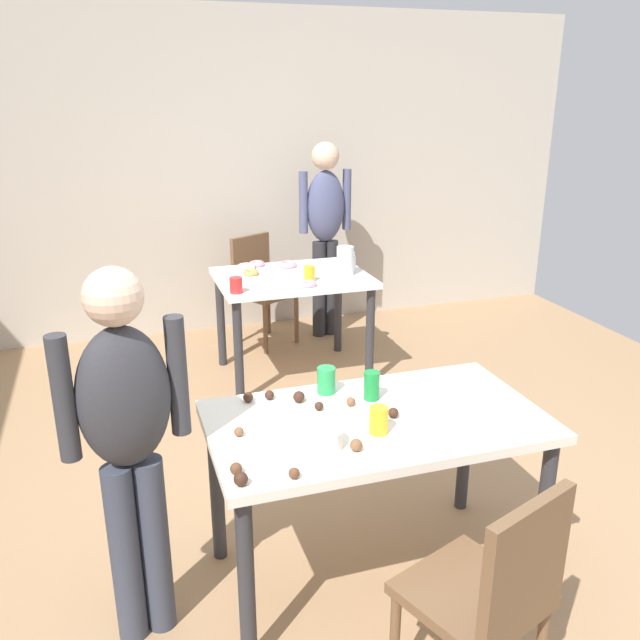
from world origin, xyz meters
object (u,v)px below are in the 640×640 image
object	(u,v)px
dining_table_near	(376,439)
mixing_bowl	(319,437)
dining_table_far	(292,290)
pitcher_far	(345,261)
person_girl_near	(127,431)
chair_far_table	(260,283)
person_adult_far	(325,222)
soda_can	(371,385)
chair_near_table	(493,591)

from	to	relation	value
dining_table_near	mixing_bowl	xyz separation A→B (m)	(-0.29, -0.15, 0.13)
dining_table_far	pitcher_far	world-z (taller)	pitcher_far
dining_table_near	person_girl_near	distance (m)	0.97
chair_far_table	person_adult_far	bearing A→B (deg)	-2.28
chair_far_table	mixing_bowl	size ratio (longest dim) A/B	5.05
dining_table_far	chair_far_table	size ratio (longest dim) A/B	1.20
dining_table_near	chair_far_table	distance (m)	2.89
chair_far_table	soda_can	size ratio (longest dim) A/B	7.13
mixing_bowl	person_girl_near	bearing A→B (deg)	169.90
chair_near_table	person_adult_far	distance (m)	3.69
dining_table_far	pitcher_far	bearing A→B (deg)	-17.88
chair_far_table	soda_can	xyz separation A→B (m)	(-0.14, -2.72, 0.31)
dining_table_far	soda_can	distance (m)	2.00
dining_table_near	mixing_bowl	distance (m)	0.35
dining_table_near	person_girl_near	world-z (taller)	person_girl_near
dining_table_near	person_adult_far	xyz separation A→B (m)	(0.73, 2.86, 0.31)
mixing_bowl	pitcher_far	distance (m)	2.35
dining_table_near	dining_table_far	distance (m)	2.16
person_adult_far	chair_near_table	bearing A→B (deg)	-100.08
chair_near_table	person_adult_far	size ratio (longest dim) A/B	0.55
dining_table_far	chair_far_table	distance (m)	0.76
chair_near_table	dining_table_near	bearing A→B (deg)	97.19
pitcher_far	soda_can	bearing A→B (deg)	-106.72
soda_can	chair_near_table	bearing A→B (deg)	-86.78
pitcher_far	dining_table_near	bearing A→B (deg)	-106.55
chair_far_table	soda_can	world-z (taller)	soda_can
dining_table_far	person_adult_far	size ratio (longest dim) A/B	0.66
person_girl_near	mixing_bowl	world-z (taller)	person_girl_near
chair_near_table	person_girl_near	xyz separation A→B (m)	(-1.04, 0.71, 0.37)
person_girl_near	chair_near_table	bearing A→B (deg)	-34.46
person_girl_near	soda_can	size ratio (longest dim) A/B	11.87
chair_far_table	soda_can	distance (m)	2.74
dining_table_near	pitcher_far	size ratio (longest dim) A/B	6.57
dining_table_far	person_adult_far	bearing A→B (deg)	56.14
dining_table_near	soda_can	size ratio (longest dim) A/B	10.89
mixing_bowl	soda_can	bearing A→B (deg)	43.30
chair_far_table	person_girl_near	distance (m)	3.14
dining_table_far	mixing_bowl	bearing A→B (deg)	-103.22
person_girl_near	pitcher_far	world-z (taller)	person_girl_near
person_adult_far	mixing_bowl	bearing A→B (deg)	-108.73
dining_table_near	mixing_bowl	bearing A→B (deg)	-152.94
chair_near_table	person_girl_near	distance (m)	1.31
dining_table_far	person_girl_near	distance (m)	2.49
person_adult_far	mixing_bowl	distance (m)	3.18
mixing_bowl	pitcher_far	world-z (taller)	pitcher_far
dining_table_far	person_adult_far	xyz separation A→B (m)	(0.48, 0.72, 0.32)
soda_can	mixing_bowl	bearing A→B (deg)	-136.70
chair_near_table	soda_can	bearing A→B (deg)	93.22
mixing_bowl	dining_table_far	bearing A→B (deg)	76.78
person_adult_far	pitcher_far	bearing A→B (deg)	-98.94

